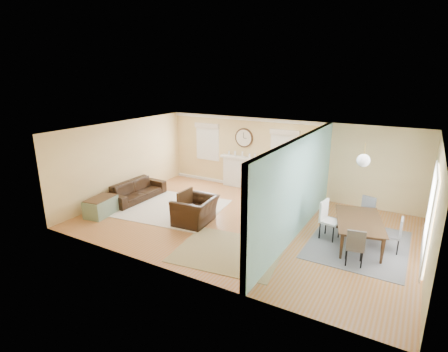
{
  "coord_description": "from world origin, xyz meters",
  "views": [
    {
      "loc": [
        4.08,
        -8.19,
        4.09
      ],
      "look_at": [
        -0.8,
        0.3,
        1.2
      ],
      "focal_mm": 28.0,
      "sensor_mm": 36.0,
      "label": 1
    }
  ],
  "objects_px": {
    "sofa": "(137,190)",
    "credenza": "(297,207)",
    "green_chair": "(283,191)",
    "dining_table": "(360,232)",
    "eames_chair": "(195,211)"
  },
  "relations": [
    {
      "from": "sofa",
      "to": "credenza",
      "type": "distance_m",
      "value": 5.33
    },
    {
      "from": "credenza",
      "to": "dining_table",
      "type": "xyz_separation_m",
      "value": [
        1.83,
        -0.72,
        -0.07
      ]
    },
    {
      "from": "green_chair",
      "to": "dining_table",
      "type": "distance_m",
      "value": 3.43
    },
    {
      "from": "eames_chair",
      "to": "credenza",
      "type": "distance_m",
      "value": 2.92
    },
    {
      "from": "credenza",
      "to": "dining_table",
      "type": "distance_m",
      "value": 1.97
    },
    {
      "from": "eames_chair",
      "to": "green_chair",
      "type": "xyz_separation_m",
      "value": [
        1.49,
        2.98,
        -0.06
      ]
    },
    {
      "from": "eames_chair",
      "to": "credenza",
      "type": "bearing_deg",
      "value": 119.42
    },
    {
      "from": "sofa",
      "to": "dining_table",
      "type": "bearing_deg",
      "value": -87.32
    },
    {
      "from": "green_chair",
      "to": "credenza",
      "type": "xyz_separation_m",
      "value": [
        0.92,
        -1.33,
        0.09
      ]
    },
    {
      "from": "sofa",
      "to": "eames_chair",
      "type": "distance_m",
      "value": 2.89
    },
    {
      "from": "green_chair",
      "to": "dining_table",
      "type": "bearing_deg",
      "value": -171.75
    },
    {
      "from": "dining_table",
      "to": "eames_chair",
      "type": "bearing_deg",
      "value": 87.58
    },
    {
      "from": "eames_chair",
      "to": "dining_table",
      "type": "distance_m",
      "value": 4.34
    },
    {
      "from": "eames_chair",
      "to": "green_chair",
      "type": "distance_m",
      "value": 3.33
    },
    {
      "from": "sofa",
      "to": "eames_chair",
      "type": "relative_size",
      "value": 1.84
    }
  ]
}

